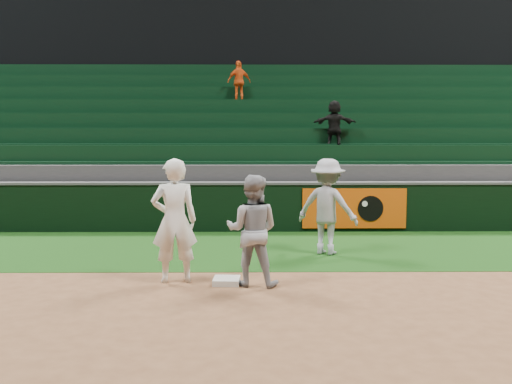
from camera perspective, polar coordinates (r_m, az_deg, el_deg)
ground at (r=9.42m, az=-3.00°, el=-9.37°), size 70.00×70.00×0.00m
foul_grass at (r=12.34m, az=-2.42°, el=-5.66°), size 36.00×4.20×0.01m
upper_deck at (r=26.76m, az=-1.47°, el=13.53°), size 40.00×12.00×12.00m
first_base at (r=9.55m, az=-2.96°, el=-8.86°), size 0.45×0.45×0.10m
first_baseman at (r=9.55m, az=-8.17°, el=-2.86°), size 0.84×0.63×2.07m
baserunner at (r=9.29m, az=-0.37°, el=-3.86°), size 1.00×0.84×1.81m
base_coach at (r=11.71m, az=7.15°, el=-1.46°), size 1.45×1.21×1.95m
field_wall at (r=14.40m, az=-2.05°, el=-1.43°), size 36.00×0.45×1.25m
stadium_seating at (r=18.07m, az=-1.84°, el=3.48°), size 36.00×5.95×4.85m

